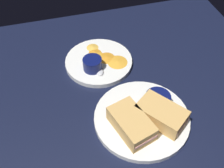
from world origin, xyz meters
TOP-DOWN VIEW (x-y plane):
  - ground_plane at (0.00, 0.00)cm, footprint 110.00×110.00cm
  - plate_sandwich_main at (-1.19, -5.57)cm, footprint 26.73×26.73cm
  - sandwich_half_near at (-4.08, -1.39)cm, footprint 14.71×11.00cm
  - sandwich_half_far at (-3.37, -10.16)cm, footprint 14.97×13.86cm
  - ramekin_dark_sauce at (1.41, -10.99)cm, footprint 7.17×7.17cm
  - spoon_by_dark_ramekin at (0.19, -5.48)cm, footprint 3.59×9.94cm
  - plate_chips_companion at (24.49, 0.55)cm, footprint 22.45×22.45cm
  - ramekin_light_gravy at (21.12, 3.36)cm, footprint 6.13×6.13cm
  - spoon_by_gravy_ramekin at (19.75, 1.38)cm, footprint 9.96×3.17cm
  - plantain_chip_scatter at (25.57, -1.83)cm, footprint 16.97×13.81cm

SIDE VIEW (x-z plane):
  - ground_plane at x=0.00cm, z-range -3.00..0.00cm
  - plate_sandwich_main at x=-1.19cm, z-range 0.00..1.60cm
  - plate_chips_companion at x=24.49cm, z-range 0.00..1.60cm
  - plantain_chip_scatter at x=25.57cm, z-range 1.60..2.20cm
  - spoon_by_dark_ramekin at x=0.19cm, z-range 1.56..2.36cm
  - spoon_by_gravy_ramekin at x=19.75cm, z-range 1.56..2.36cm
  - ramekin_light_gravy at x=21.12cm, z-range 1.75..5.78cm
  - ramekin_dark_sauce at x=1.41cm, z-range 1.75..5.93cm
  - sandwich_half_near at x=-4.08cm, z-range 1.60..6.40cm
  - sandwich_half_far at x=-3.37cm, z-range 1.60..6.40cm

